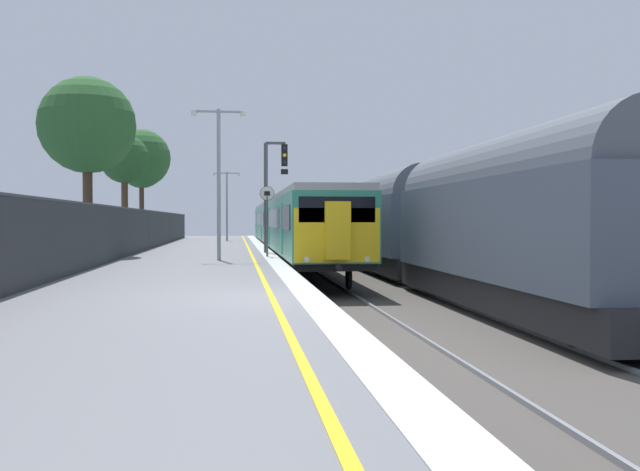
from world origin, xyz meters
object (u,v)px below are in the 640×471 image
at_px(signal_gantry, 272,184).
at_px(speed_limit_sign, 267,212).
at_px(commuter_train_at_platform, 288,224).
at_px(platform_lamp_mid, 219,171).
at_px(background_tree_centre, 85,128).
at_px(platform_lamp_far, 227,200).
at_px(freight_train_adjacent_track, 359,220).
at_px(background_tree_right, 142,161).
at_px(background_tree_left, 124,161).

distance_m(signal_gantry, speed_limit_sign, 3.80).
distance_m(commuter_train_at_platform, platform_lamp_mid, 16.44).
xyz_separation_m(signal_gantry, background_tree_centre, (-7.88, -1.73, 2.19)).
bearing_deg(signal_gantry, platform_lamp_far, 96.48).
relative_size(commuter_train_at_platform, background_tree_centre, 5.60).
bearing_deg(commuter_train_at_platform, freight_train_adjacent_track, -22.87).
bearing_deg(freight_train_adjacent_track, background_tree_right, 138.82).
relative_size(background_tree_left, background_tree_centre, 0.95).
xyz_separation_m(freight_train_adjacent_track, platform_lamp_far, (-7.74, 11.65, 1.48)).
distance_m(signal_gantry, background_tree_centre, 8.36).
bearing_deg(speed_limit_sign, background_tree_centre, 166.50).
bearing_deg(background_tree_centre, signal_gantry, 12.37).
height_order(background_tree_left, background_tree_centre, background_tree_centre).
relative_size(signal_gantry, background_tree_centre, 0.68).
height_order(commuter_train_at_platform, freight_train_adjacent_track, freight_train_adjacent_track).
bearing_deg(commuter_train_at_platform, speed_limit_sign, -97.78).
height_order(platform_lamp_mid, platform_lamp_far, platform_lamp_mid).
relative_size(freight_train_adjacent_track, background_tree_right, 7.43).
distance_m(speed_limit_sign, platform_lamp_mid, 3.37).
height_order(freight_train_adjacent_track, background_tree_left, background_tree_left).
bearing_deg(background_tree_right, background_tree_left, -95.27).
relative_size(freight_train_adjacent_track, platform_lamp_far, 11.97).
xyz_separation_m(freight_train_adjacent_track, background_tree_centre, (-13.36, -10.02, 3.82)).
bearing_deg(commuter_train_at_platform, platform_lamp_mid, -103.25).
relative_size(commuter_train_at_platform, background_tree_left, 5.89).
height_order(freight_train_adjacent_track, signal_gantry, signal_gantry).
bearing_deg(platform_lamp_mid, background_tree_centre, 143.42).
xyz_separation_m(commuter_train_at_platform, background_tree_right, (-9.89, 10.47, 4.55)).
distance_m(commuter_train_at_platform, signal_gantry, 10.27).
distance_m(platform_lamp_mid, background_tree_centre, 7.29).
distance_m(speed_limit_sign, background_tree_left, 20.93).
relative_size(freight_train_adjacent_track, speed_limit_sign, 20.94).
bearing_deg(speed_limit_sign, commuter_train_at_platform, 82.22).
relative_size(commuter_train_at_platform, speed_limit_sign, 14.58).
bearing_deg(platform_lamp_far, freight_train_adjacent_track, -56.39).
relative_size(signal_gantry, background_tree_left, 0.71).
distance_m(commuter_train_at_platform, background_tree_centre, 15.54).
bearing_deg(platform_lamp_far, platform_lamp_mid, -90.00).
relative_size(platform_lamp_mid, background_tree_left, 0.79).
bearing_deg(background_tree_centre, platform_lamp_far, 75.46).
xyz_separation_m(commuter_train_at_platform, platform_lamp_far, (-3.74, 9.96, 1.74)).
relative_size(signal_gantry, platform_lamp_mid, 0.90).
bearing_deg(freight_train_adjacent_track, background_tree_centre, -143.13).
relative_size(commuter_train_at_platform, background_tree_right, 5.18).
bearing_deg(background_tree_centre, speed_limit_sign, -13.50).
height_order(commuter_train_at_platform, background_tree_right, background_tree_right).
bearing_deg(background_tree_left, commuter_train_at_platform, -26.90).
bearing_deg(background_tree_right, platform_lamp_far, -4.72).
distance_m(platform_lamp_far, background_tree_left, 8.47).
xyz_separation_m(commuter_train_at_platform, background_tree_left, (-10.37, 5.26, 4.11)).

